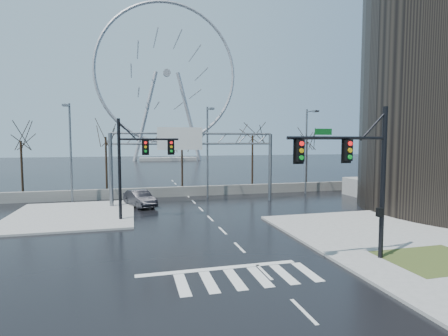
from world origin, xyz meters
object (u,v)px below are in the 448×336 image
object	(u,v)px
sign_gantry	(191,152)
ferris_wheel	(167,79)
car	(140,198)
signal_mast_near	(361,168)
signal_mast_far	(134,159)

from	to	relation	value
sign_gantry	ferris_wheel	distance (m)	82.91
car	signal_mast_near	bearing A→B (deg)	-81.95
car	sign_gantry	bearing A→B (deg)	-19.42
sign_gantry	car	xyz separation A→B (m)	(-5.04, -0.16, -4.40)
signal_mast_near	car	bearing A→B (deg)	119.25
sign_gantry	car	bearing A→B (deg)	-178.22
signal_mast_near	sign_gantry	xyz separation A→B (m)	(-5.52, 19.00, 0.31)
sign_gantry	ferris_wheel	world-z (taller)	ferris_wheel
ferris_wheel	signal_mast_far	bearing A→B (deg)	-97.20
signal_mast_near	ferris_wheel	world-z (taller)	ferris_wheel
car	signal_mast_far	bearing A→B (deg)	-115.67
signal_mast_near	signal_mast_far	size ratio (longest dim) A/B	1.00
signal_mast_near	car	size ratio (longest dim) A/B	1.69
signal_mast_far	sign_gantry	xyz separation A→B (m)	(5.49, 6.00, 0.35)
signal_mast_near	sign_gantry	size ratio (longest dim) A/B	0.49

